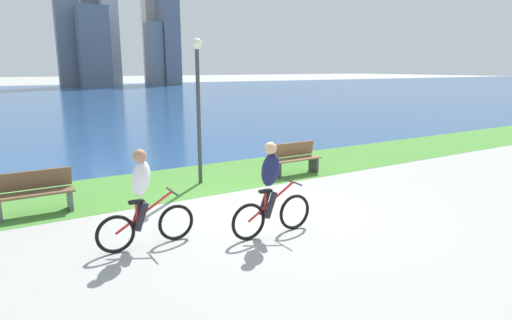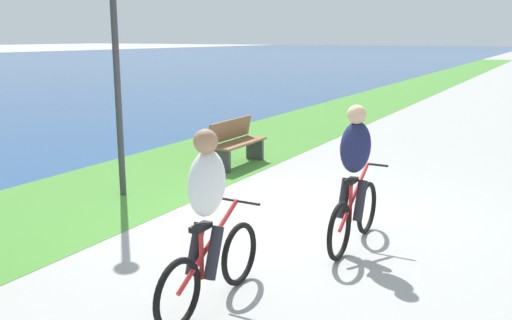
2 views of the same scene
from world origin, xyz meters
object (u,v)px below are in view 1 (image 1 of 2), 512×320
object	(u,v)px
bench_near_path	(35,193)
bench_far_along_path	(294,159)
cyclist_lead	(271,190)
cyclist_trailing	(143,199)
lamppost_tall	(198,90)

from	to	relation	value
bench_near_path	bench_far_along_path	bearing A→B (deg)	-0.53
cyclist_lead	bench_far_along_path	world-z (taller)	cyclist_lead
cyclist_lead	bench_near_path	size ratio (longest dim) A/B	1.14
cyclist_lead	cyclist_trailing	xyz separation A→B (m)	(-2.11, 0.67, -0.01)
cyclist_trailing	bench_far_along_path	size ratio (longest dim) A/B	1.12
bench_far_along_path	cyclist_trailing	bearing A→B (deg)	-151.82
bench_near_path	lamppost_tall	distance (m)	4.42
cyclist_trailing	bench_near_path	xyz separation A→B (m)	(-1.42, 2.83, -0.39)
cyclist_lead	bench_far_along_path	distance (m)	4.62
cyclist_trailing	bench_near_path	distance (m)	3.19
cyclist_trailing	lamppost_tall	size ratio (longest dim) A/B	0.46
cyclist_lead	cyclist_trailing	distance (m)	2.21
cyclist_trailing	bench_near_path	world-z (taller)	cyclist_trailing
bench_near_path	cyclist_trailing	bearing A→B (deg)	-63.31
bench_near_path	bench_far_along_path	distance (m)	6.60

